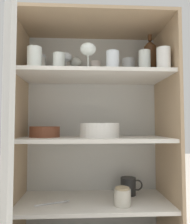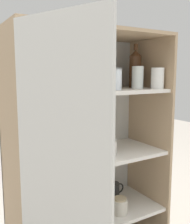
{
  "view_description": "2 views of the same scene",
  "coord_description": "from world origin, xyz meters",
  "views": [
    {
      "loc": [
        -0.06,
        -1.06,
        0.68
      ],
      "look_at": [
        0.01,
        0.21,
        0.75
      ],
      "focal_mm": 35.0,
      "sensor_mm": 36.0,
      "label": 1
    },
    {
      "loc": [
        -0.7,
        -1.03,
        1.05
      ],
      "look_at": [
        0.04,
        0.19,
        0.84
      ],
      "focal_mm": 42.0,
      "sensor_mm": 36.0,
      "label": 2
    }
  ],
  "objects": [
    {
      "name": "cupboard_back_panel",
      "position": [
        0.0,
        0.38,
        0.63
      ],
      "size": [
        0.87,
        0.02,
        1.26
      ],
      "primitive_type": "cube",
      "color": "silver",
      "rests_on": "ground_plane"
    },
    {
      "name": "cupboard_side_left",
      "position": [
        -0.43,
        0.19,
        0.63
      ],
      "size": [
        0.02,
        0.41,
        1.26
      ],
      "primitive_type": "cube",
      "color": "tan",
      "rests_on": "ground_plane"
    },
    {
      "name": "cupboard_side_right",
      "position": [
        0.43,
        0.19,
        0.63
      ],
      "size": [
        0.02,
        0.41,
        1.26
      ],
      "primitive_type": "cube",
      "color": "tan",
      "rests_on": "ground_plane"
    },
    {
      "name": "cupboard_top_panel",
      "position": [
        0.0,
        0.19,
        1.27
      ],
      "size": [
        0.87,
        0.41,
        0.02
      ],
      "primitive_type": "cube",
      "color": "tan",
      "rests_on": "cupboard_side_left"
    },
    {
      "name": "shelf_board_lower",
      "position": [
        0.0,
        0.19,
        0.25
      ],
      "size": [
        0.83,
        0.37,
        0.02
      ],
      "primitive_type": "cube",
      "color": "silver"
    },
    {
      "name": "shelf_board_middle",
      "position": [
        0.0,
        0.19,
        0.6
      ],
      "size": [
        0.83,
        0.37,
        0.02
      ],
      "primitive_type": "cube",
      "color": "silver"
    },
    {
      "name": "shelf_board_upper",
      "position": [
        0.0,
        0.19,
        0.96
      ],
      "size": [
        0.83,
        0.37,
        0.02
      ],
      "primitive_type": "cube",
      "color": "silver"
    },
    {
      "name": "cupboard_door",
      "position": [
        -0.35,
        -0.22,
        0.63
      ],
      "size": [
        0.18,
        0.41,
        1.26
      ],
      "color": "silver",
      "rests_on": "ground_plane"
    },
    {
      "name": "tumbler_glass_0",
      "position": [
        0.1,
        0.09,
        1.02
      ],
      "size": [
        0.07,
        0.07,
        0.11
      ],
      "color": "white",
      "rests_on": "shelf_board_upper"
    },
    {
      "name": "tumbler_glass_1",
      "position": [
        0.22,
        0.26,
        1.03
      ],
      "size": [
        0.08,
        0.08,
        0.12
      ],
      "color": "white",
      "rests_on": "shelf_board_upper"
    },
    {
      "name": "tumbler_glass_2",
      "position": [
        -0.19,
        0.13,
        1.02
      ],
      "size": [
        0.07,
        0.07,
        0.1
      ],
      "color": "white",
      "rests_on": "shelf_board_upper"
    },
    {
      "name": "tumbler_glass_3",
      "position": [
        -0.34,
        0.3,
        1.04
      ],
      "size": [
        0.08,
        0.08,
        0.15
      ],
      "color": "white",
      "rests_on": "shelf_board_upper"
    },
    {
      "name": "tumbler_glass_4",
      "position": [
        0.28,
        0.13,
        1.03
      ],
      "size": [
        0.07,
        0.07,
        0.13
      ],
      "color": "white",
      "rests_on": "shelf_board_upper"
    },
    {
      "name": "tumbler_glass_5",
      "position": [
        -0.32,
        0.09,
        1.03
      ],
      "size": [
        0.08,
        0.08,
        0.12
      ],
      "color": "white",
      "rests_on": "shelf_board_upper"
    },
    {
      "name": "tumbler_glass_6",
      "position": [
        -0.32,
        0.18,
        1.01
      ],
      "size": [
        0.08,
        0.08,
        0.09
      ],
      "color": "white",
      "rests_on": "shelf_board_upper"
    },
    {
      "name": "tumbler_glass_7",
      "position": [
        0.02,
        0.26,
        1.02
      ],
      "size": [
        0.06,
        0.06,
        0.1
      ],
      "color": "silver",
      "rests_on": "shelf_board_upper"
    },
    {
      "name": "tumbler_glass_8",
      "position": [
        0.36,
        0.05,
        1.03
      ],
      "size": [
        0.07,
        0.07,
        0.12
      ],
      "color": "white",
      "rests_on": "shelf_board_upper"
    },
    {
      "name": "wine_glass_0",
      "position": [
        -0.16,
        0.21,
        1.07
      ],
      "size": [
        0.07,
        0.07,
        0.14
      ],
      "color": "white",
      "rests_on": "shelf_board_upper"
    },
    {
      "name": "wine_glass_1",
      "position": [
        -0.04,
        0.07,
        1.07
      ],
      "size": [
        0.08,
        0.08,
        0.14
      ],
      "color": "white",
      "rests_on": "shelf_board_upper"
    },
    {
      "name": "wine_glass_2",
      "position": [
        -0.11,
        0.28,
        1.06
      ],
      "size": [
        0.08,
        0.08,
        0.13
      ],
      "color": "white",
      "rests_on": "shelf_board_upper"
    },
    {
      "name": "wine_bottle",
      "position": [
        0.35,
        0.23,
        1.08
      ],
      "size": [
        0.07,
        0.07,
        0.26
      ],
      "color": "#4C2D19",
      "rests_on": "shelf_board_upper"
    },
    {
      "name": "plate_stack_white",
      "position": [
        0.03,
        0.16,
        0.65
      ],
      "size": [
        0.22,
        0.22,
        0.08
      ],
      "color": "silver",
      "rests_on": "shelf_board_middle"
    },
    {
      "name": "mixing_bowl_large",
      "position": [
        -0.28,
        0.21,
        0.64
      ],
      "size": [
        0.17,
        0.17,
        0.06
      ],
      "color": "brown",
      "rests_on": "shelf_board_middle"
    },
    {
      "name": "coffee_mug_primary",
      "position": [
        0.22,
        0.27,
        0.31
      ],
      "size": [
        0.13,
        0.09,
        0.1
      ],
      "color": "black",
      "rests_on": "shelf_board_lower"
    },
    {
      "name": "storage_jar",
      "position": [
        0.15,
        0.09,
        0.3
      ],
      "size": [
        0.09,
        0.09,
        0.09
      ],
      "color": "beige",
      "rests_on": "shelf_board_lower"
    }
  ]
}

